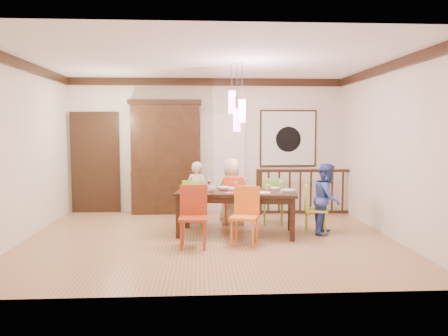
{
  "coord_description": "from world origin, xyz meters",
  "views": [
    {
      "loc": [
        -0.15,
        -7.09,
        1.79
      ],
      "look_at": [
        0.27,
        0.41,
        1.13
      ],
      "focal_mm": 35.0,
      "sensor_mm": 36.0,
      "label": 1
    }
  ],
  "objects": [
    {
      "name": "wine_glass_c",
      "position": [
        0.44,
        -0.04,
        0.84
      ],
      "size": [
        0.08,
        0.08,
        0.19
      ],
      "primitive_type": null,
      "color": "#590C19",
      "rests_on": "dining_table"
    },
    {
      "name": "plate_far_left",
      "position": [
        -0.29,
        0.61,
        0.76
      ],
      "size": [
        0.26,
        0.26,
        0.01
      ],
      "primitive_type": "cylinder",
      "color": "white",
      "rests_on": "dining_table"
    },
    {
      "name": "cup_right",
      "position": [
        1.03,
        0.39,
        0.79
      ],
      "size": [
        0.1,
        0.1,
        0.09
      ],
      "primitive_type": "imported",
      "rotation": [
        0.0,
        0.0,
        -0.13
      ],
      "color": "silver",
      "rests_on": "dining_table"
    },
    {
      "name": "floor",
      "position": [
        0.0,
        0.0,
        0.0
      ],
      "size": [
        6.0,
        6.0,
        0.0
      ],
      "primitive_type": "plane",
      "color": "#976949",
      "rests_on": "ground"
    },
    {
      "name": "person_far_mid",
      "position": [
        0.45,
        1.07,
        0.63
      ],
      "size": [
        0.67,
        0.49,
        1.26
      ],
      "primitive_type": "imported",
      "rotation": [
        0.0,
        0.0,
        2.99
      ],
      "color": "beige",
      "rests_on": "floor"
    },
    {
      "name": "plate_near_mid",
      "position": [
        0.89,
        -0.03,
        0.76
      ],
      "size": [
        0.26,
        0.26,
        0.01
      ],
      "primitive_type": "cylinder",
      "color": "white",
      "rests_on": "dining_table"
    },
    {
      "name": "chair_far_right",
      "position": [
        1.24,
        1.02,
        0.51
      ],
      "size": [
        0.46,
        0.46,
        0.89
      ],
      "rotation": [
        0.0,
        0.0,
        2.99
      ],
      "color": "#74AD34",
      "rests_on": "floor"
    },
    {
      "name": "person_end_right",
      "position": [
        2.03,
        0.22,
        0.61
      ],
      "size": [
        0.67,
        0.73,
        1.22
      ],
      "primitive_type": "imported",
      "rotation": [
        0.0,
        0.0,
        1.14
      ],
      "color": "#384D9D",
      "rests_on": "floor"
    },
    {
      "name": "cup_left",
      "position": [
        0.05,
        0.17,
        0.8
      ],
      "size": [
        0.17,
        0.17,
        0.1
      ],
      "primitive_type": "imported",
      "rotation": [
        0.0,
        0.0,
        -0.41
      ],
      "color": "silver",
      "rests_on": "dining_table"
    },
    {
      "name": "chair_far_left",
      "position": [
        -0.23,
        0.97,
        0.5
      ],
      "size": [
        0.49,
        0.49,
        0.87
      ],
      "rotation": [
        0.0,
        0.0,
        2.86
      ],
      "color": "#75BA2D",
      "rests_on": "floor"
    },
    {
      "name": "wall_left",
      "position": [
        -3.0,
        0.0,
        1.45
      ],
      "size": [
        0.0,
        5.0,
        5.0
      ],
      "primitive_type": "plane",
      "rotation": [
        1.57,
        0.0,
        1.57
      ],
      "color": "beige",
      "rests_on": "floor"
    },
    {
      "name": "balustrade",
      "position": [
        2.08,
        1.95,
        0.5
      ],
      "size": [
        2.1,
        0.18,
        0.96
      ],
      "rotation": [
        0.0,
        0.0,
        -0.05
      ],
      "color": "black",
      "rests_on": "floor"
    },
    {
      "name": "ceiling",
      "position": [
        0.0,
        0.0,
        2.9
      ],
      "size": [
        6.0,
        6.0,
        0.0
      ],
      "primitive_type": "plane",
      "rotation": [
        3.14,
        0.0,
        0.0
      ],
      "color": "white",
      "rests_on": "wall_back"
    },
    {
      "name": "plate_far_mid",
      "position": [
        0.4,
        0.57,
        0.76
      ],
      "size": [
        0.26,
        0.26,
        0.01
      ],
      "primitive_type": "cylinder",
      "color": "white",
      "rests_on": "dining_table"
    },
    {
      "name": "chair_near_mid",
      "position": [
        0.54,
        -0.45,
        0.52
      ],
      "size": [
        0.51,
        0.51,
        0.9
      ],
      "rotation": [
        0.0,
        0.0,
        -0.32
      ],
      "color": "orange",
      "rests_on": "floor"
    },
    {
      "name": "china_hutch",
      "position": [
        -0.88,
        2.3,
        1.21
      ],
      "size": [
        1.53,
        0.46,
        2.42
      ],
      "color": "black",
      "rests_on": "floor"
    },
    {
      "name": "person_far_left",
      "position": [
        -0.2,
        1.16,
        0.6
      ],
      "size": [
        0.52,
        0.45,
        1.19
      ],
      "primitive_type": "imported",
      "rotation": [
        0.0,
        0.0,
        2.68
      ],
      "color": "beige",
      "rests_on": "floor"
    },
    {
      "name": "plate_far_right",
      "position": [
        1.14,
        0.54,
        0.76
      ],
      "size": [
        0.26,
        0.26,
        0.01
      ],
      "primitive_type": "cylinder",
      "color": "white",
      "rests_on": "dining_table"
    },
    {
      "name": "wine_glass_a",
      "position": [
        0.01,
        0.41,
        0.84
      ],
      "size": [
        0.08,
        0.08,
        0.19
      ],
      "primitive_type": null,
      "color": "#590C19",
      "rests_on": "dining_table"
    },
    {
      "name": "chair_end_right",
      "position": [
        1.85,
        0.28,
        0.48
      ],
      "size": [
        0.43,
        0.43,
        0.83
      ],
      "rotation": [
        0.0,
        0.0,
        1.4
      ],
      "color": "#B2C12D",
      "rests_on": "floor"
    },
    {
      "name": "white_doorway",
      "position": [
        0.35,
        2.46,
        1.05
      ],
      "size": [
        0.97,
        0.05,
        2.22
      ],
      "primitive_type": "cube",
      "color": "silver",
      "rests_on": "wall_back"
    },
    {
      "name": "dining_table",
      "position": [
        0.47,
        0.26,
        0.66
      ],
      "size": [
        2.14,
        1.23,
        0.75
      ],
      "rotation": [
        0.0,
        0.0,
        -0.16
      ],
      "color": "black",
      "rests_on": "floor"
    },
    {
      "name": "pendant_cluster",
      "position": [
        0.47,
        0.26,
        2.11
      ],
      "size": [
        0.27,
        0.21,
        1.14
      ],
      "color": "#FF4C7C",
      "rests_on": "ceiling"
    },
    {
      "name": "wine_glass_d",
      "position": [
        1.21,
        0.05,
        0.84
      ],
      "size": [
        0.08,
        0.08,
        0.19
      ],
      "primitive_type": null,
      "color": "silver",
      "rests_on": "dining_table"
    },
    {
      "name": "small_bowl",
      "position": [
        0.26,
        0.37,
        0.78
      ],
      "size": [
        0.25,
        0.25,
        0.06
      ],
      "primitive_type": "imported",
      "rotation": [
        0.0,
        0.0,
        0.39
      ],
      "color": "white",
      "rests_on": "dining_table"
    },
    {
      "name": "panel_door",
      "position": [
        -2.4,
        2.45,
        1.05
      ],
      "size": [
        1.04,
        0.07,
        2.24
      ],
      "primitive_type": "cube",
      "color": "black",
      "rests_on": "wall_back"
    },
    {
      "name": "painting",
      "position": [
        1.8,
        2.46,
        1.6
      ],
      "size": [
        1.25,
        0.06,
        1.25
      ],
      "color": "black",
      "rests_on": "wall_back"
    },
    {
      "name": "chair_far_mid",
      "position": [
        0.48,
        1.08,
        0.53
      ],
      "size": [
        0.45,
        0.45,
        0.92
      ],
      "rotation": [
        0.0,
        0.0,
        3.22
      ],
      "color": "#ED401E",
      "rests_on": "floor"
    },
    {
      "name": "serving_bowl",
      "position": [
        0.63,
        0.17,
        0.79
      ],
      "size": [
        0.4,
        0.4,
        0.08
      ],
      "primitive_type": "imported",
      "rotation": [
        0.0,
        0.0,
        0.28
      ],
      "color": "gold",
      "rests_on": "dining_table"
    },
    {
      "name": "wall_back",
      "position": [
        0.0,
        2.5,
        1.45
      ],
      "size": [
        6.0,
        0.0,
        6.0
      ],
      "primitive_type": "plane",
      "rotation": [
        1.57,
        0.0,
        0.0
      ],
      "color": "beige",
      "rests_on": "floor"
    },
    {
      "name": "plate_near_left",
      "position": [
        -0.18,
        -0.03,
        0.76
      ],
      "size": [
        0.26,
        0.26,
        0.01
      ],
      "primitive_type": "cylinder",
      "color": "white",
      "rests_on": "dining_table"
    },
    {
      "name": "wine_glass_b",
      "position": [
        0.65,
        0.43,
        0.84
      ],
      "size": [
        0.08,
        0.08,
        0.19
      ],
      "primitive_type": null,
      "color": "silver",
      "rests_on": "dining_table"
    },
    {
      "name": "chair_near_left",
      "position": [
        -0.26,
        -0.56,
        0.54
      ],
      "size": [
        0.44,
        0.44,
        0.94
      ],
      "rotation": [
        0.0,
        0.0,
        -0.03
      ],
      "color": "#A43519",
      "rests_on": "floor"
    },
    {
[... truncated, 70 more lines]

